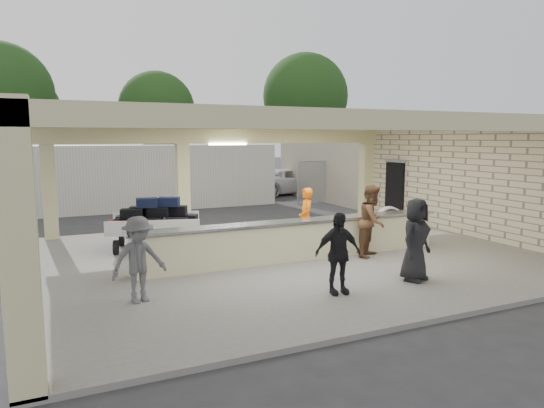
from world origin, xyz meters
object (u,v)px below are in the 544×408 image
baggage_counter (297,240)px  container_white (129,177)px  passenger_a (372,221)px  passenger_b (338,253)px  baggage_handler (306,218)px  car_white_b (357,178)px  passenger_d (416,240)px  luggage_cart (154,221)px  drum_fan (390,221)px  car_white_a (288,181)px  car_dark (257,181)px  passenger_c (139,260)px

baggage_counter → container_white: 11.59m
passenger_a → passenger_b: bearing=-173.4°
baggage_handler → passenger_b: size_ratio=1.04×
car_white_b → passenger_b: bearing=142.1°
passenger_b → passenger_d: size_ratio=0.91×
baggage_counter → baggage_handler: size_ratio=4.95×
luggage_cart → drum_fan: (6.84, -1.32, -0.27)m
passenger_d → baggage_counter: bearing=97.6°
baggage_counter → baggage_handler: baggage_handler is taller
car_white_a → car_dark: bearing=36.4°
car_dark → baggage_counter: bearing=-159.3°
passenger_c → car_dark: 18.90m
drum_fan → baggage_counter: bearing=-142.2°
car_white_b → car_dark: size_ratio=1.08×
baggage_counter → car_white_b: car_white_b is taller
drum_fan → luggage_cart: bearing=-171.8°
passenger_b → passenger_c: size_ratio=1.00×
car_white_b → car_dark: (-6.34, 0.66, -0.01)m
luggage_cart → car_white_b: (14.51, 11.58, -0.18)m
passenger_d → drum_fan: bearing=37.0°
luggage_cart → container_white: container_white is taller
passenger_d → car_dark: (3.75, 17.48, -0.31)m
drum_fan → container_white: container_white is taller
car_white_b → luggage_cart: bearing=126.2°
luggage_cart → car_white_a: 14.55m
car_dark → luggage_cart: bearing=-173.8°
car_dark → passenger_b: bearing=-158.0°
baggage_counter → car_white_a: size_ratio=1.68×
baggage_handler → passenger_c: 5.46m
passenger_c → car_white_a: size_ratio=0.33×
passenger_a → baggage_counter: bearing=129.4°
car_white_a → car_white_b: car_white_a is taller
passenger_c → container_white: (1.74, 12.94, 0.49)m
passenger_a → passenger_d: bearing=-137.8°
passenger_c → car_white_b: 22.22m
luggage_cart → passenger_c: size_ratio=1.69×
drum_fan → passenger_d: 4.63m
luggage_cart → baggage_handler: (3.74, -1.70, 0.07)m
passenger_b → car_white_b: size_ratio=0.37×
baggage_handler → car_white_a: (5.77, 12.71, -0.23)m
baggage_counter → container_white: (-2.33, 11.33, 0.80)m
passenger_a → passenger_d: size_ratio=1.04×
car_dark → baggage_handler: bearing=-157.6°
baggage_handler → car_white_b: (10.76, 13.28, -0.25)m
car_dark → car_white_a: bearing=-92.4°
drum_fan → container_white: bearing=140.8°
passenger_b → passenger_a: bearing=49.1°
car_dark → passenger_a: bearing=-152.2°
baggage_counter → drum_fan: bearing=18.7°
passenger_c → car_dark: passenger_c is taller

